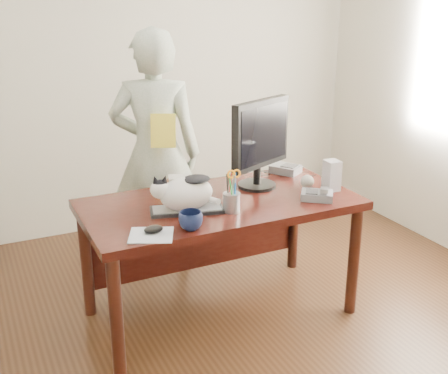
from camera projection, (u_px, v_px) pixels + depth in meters
room at (276, 120)px, 2.57m from camera, size 4.50×4.50×4.50m
desk at (215, 219)px, 3.40m from camera, size 1.60×0.80×0.75m
keyboard at (187, 210)px, 3.11m from camera, size 0.43×0.25×0.02m
cat at (184, 192)px, 3.07m from camera, size 0.40×0.26×0.22m
monitor at (260, 139)px, 3.40m from camera, size 0.47×0.31×0.55m
pen_cup at (232, 200)px, 3.10m from camera, size 0.10×0.10×0.24m
mousepad at (151, 235)px, 2.81m from camera, size 0.28×0.27×0.00m
mouse at (154, 229)px, 2.83m from camera, size 0.12×0.10×0.04m
coffee_mug at (191, 221)px, 2.87m from camera, size 0.16×0.16×0.10m
phone at (318, 195)px, 3.29m from camera, size 0.23×0.21×0.08m
speaker at (332, 175)px, 3.43m from camera, size 0.09×0.10×0.19m
baseball at (307, 181)px, 3.48m from camera, size 0.08×0.08×0.08m
book_stack at (181, 183)px, 3.47m from camera, size 0.25×0.22×0.08m
calculator at (286, 169)px, 3.77m from camera, size 0.22×0.23×0.06m
person at (156, 154)px, 3.85m from camera, size 0.73×0.63×1.70m
held_book at (163, 131)px, 3.64m from camera, size 0.19×0.15×0.22m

